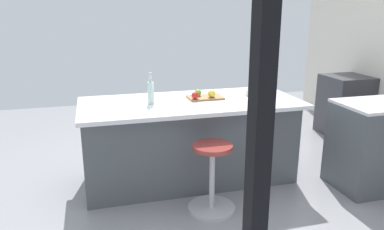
# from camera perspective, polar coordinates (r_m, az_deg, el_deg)

# --- Properties ---
(ground_plane) EXTENTS (7.64, 7.64, 0.00)m
(ground_plane) POSITION_cam_1_polar(r_m,az_deg,el_deg) (4.02, 0.18, -10.62)
(ground_plane) COLOR gray
(oven_range) EXTENTS (0.60, 0.61, 0.87)m
(oven_range) POSITION_cam_1_polar(r_m,az_deg,el_deg) (5.89, 22.33, 1.37)
(oven_range) COLOR #38383D
(oven_range) RESTS_ON ground_plane
(kitchen_island) EXTENTS (2.23, 0.98, 0.89)m
(kitchen_island) POSITION_cam_1_polar(r_m,az_deg,el_deg) (3.96, -0.37, -3.89)
(kitchen_island) COLOR #4C5156
(kitchen_island) RESTS_ON ground_plane
(stool_by_window) EXTENTS (0.44, 0.44, 0.64)m
(stool_by_window) POSITION_cam_1_polar(r_m,az_deg,el_deg) (3.44, 3.07, -9.86)
(stool_by_window) COLOR #B7B7BC
(stool_by_window) RESTS_ON ground_plane
(cutting_board) EXTENTS (0.36, 0.24, 0.02)m
(cutting_board) POSITION_cam_1_polar(r_m,az_deg,el_deg) (3.91, 2.04, 2.70)
(cutting_board) COLOR olive
(cutting_board) RESTS_ON kitchen_island
(apple_green) EXTENTS (0.07, 0.07, 0.07)m
(apple_green) POSITION_cam_1_polar(r_m,az_deg,el_deg) (3.91, 0.91, 3.43)
(apple_green) COLOR #609E2D
(apple_green) RESTS_ON cutting_board
(apple_yellow) EXTENTS (0.08, 0.08, 0.08)m
(apple_yellow) POSITION_cam_1_polar(r_m,az_deg,el_deg) (3.86, 3.02, 3.29)
(apple_yellow) COLOR gold
(apple_yellow) RESTS_ON cutting_board
(apple_red) EXTENTS (0.07, 0.07, 0.07)m
(apple_red) POSITION_cam_1_polar(r_m,az_deg,el_deg) (3.78, 0.47, 3.00)
(apple_red) COLOR red
(apple_red) RESTS_ON cutting_board
(water_bottle) EXTENTS (0.06, 0.06, 0.31)m
(water_bottle) POSITION_cam_1_polar(r_m,az_deg,el_deg) (3.67, -6.32, 3.55)
(water_bottle) COLOR silver
(water_bottle) RESTS_ON kitchen_island
(fruit_bowl) EXTENTS (0.21, 0.21, 0.07)m
(fruit_bowl) POSITION_cam_1_polar(r_m,az_deg,el_deg) (4.10, 9.57, 3.55)
(fruit_bowl) COLOR silver
(fruit_bowl) RESTS_ON kitchen_island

